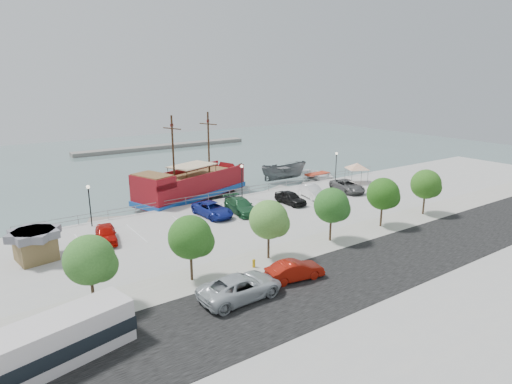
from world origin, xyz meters
TOP-DOWN VIEW (x-y plane):
  - ground at (0.00, 0.00)m, footprint 160.00×160.00m
  - land_slab at (0.00, -21.00)m, footprint 100.00×58.00m
  - street at (0.00, -16.00)m, footprint 100.00×8.00m
  - sidewalk at (0.00, -10.00)m, footprint 100.00×4.00m
  - seawall_railing at (0.00, 7.80)m, footprint 50.00×0.06m
  - far_shore at (10.00, 55.00)m, footprint 40.00×3.00m
  - pirate_ship at (-2.66, 12.88)m, footprint 18.85×10.78m
  - patrol_boat at (12.14, 13.63)m, footprint 7.69×4.62m
  - speedboat at (17.04, 11.43)m, footprint 4.98×6.85m
  - dock_west at (-14.34, 9.20)m, footprint 7.04×4.54m
  - dock_mid at (6.71, 9.20)m, footprint 7.18×4.28m
  - dock_east at (16.39, 9.20)m, footprint 6.78×3.39m
  - shed at (-23.87, 0.56)m, footprint 3.59×3.59m
  - canopy_tent at (17.99, 4.35)m, footprint 5.01×5.01m
  - street_van at (-13.44, -14.27)m, footprint 6.05×2.94m
  - street_sedan at (-8.65, -14.19)m, footprint 4.60×2.22m
  - shuttle_bus at (-24.60, -14.50)m, footprint 7.51×4.00m
  - fire_hydrant at (-10.00, -10.80)m, footprint 0.25×0.25m
  - lamp_post_left at (-18.00, 6.50)m, footprint 0.36×0.36m
  - lamp_post_mid at (0.00, 6.50)m, footprint 0.36×0.36m
  - lamp_post_right at (16.00, 6.50)m, footprint 0.36×0.36m
  - tree_a at (-21.85, -10.07)m, footprint 3.30×3.20m
  - tree_b at (-14.85, -10.07)m, footprint 3.30×3.20m
  - tree_c at (-7.85, -10.07)m, footprint 3.30×3.20m
  - tree_d at (-0.85, -10.07)m, footprint 3.30×3.20m
  - tree_e at (6.15, -10.07)m, footprint 3.30×3.20m
  - tree_f at (13.15, -10.07)m, footprint 3.30×3.20m
  - parked_car_a at (-18.01, 1.39)m, footprint 2.67×4.73m
  - parked_car_c at (-6.35, 2.53)m, footprint 2.92×5.61m
  - parked_car_d at (-3.19, 1.76)m, footprint 2.77×5.70m
  - parked_car_e at (3.52, 1.36)m, footprint 1.90×4.50m
  - parked_car_f at (7.45, 2.03)m, footprint 2.60×5.07m
  - parked_car_g at (13.27, 1.55)m, footprint 3.49×5.85m

SIDE VIEW (x-z plane):
  - ground at x=0.00m, z-range -1.00..-1.00m
  - dock_east at x=16.39m, z-range -1.00..-0.63m
  - dock_west at x=-14.34m, z-range -1.00..-0.61m
  - dock_mid at x=6.71m, z-range -1.00..-0.60m
  - land_slab at x=0.00m, z-range -1.20..0.00m
  - far_shore at x=10.00m, z-range -1.00..-0.20m
  - speedboat at x=17.04m, z-range -1.00..0.39m
  - street at x=0.00m, z-range -0.01..0.03m
  - sidewalk at x=0.00m, z-range -0.01..0.04m
  - fire_hydrant at x=-10.00m, z-range 0.03..0.76m
  - patrol_boat at x=12.14m, z-range -1.00..1.79m
  - seawall_railing at x=0.00m, z-range 0.03..1.03m
  - street_sedan at x=-8.65m, z-range 0.00..1.45m
  - parked_car_c at x=-6.35m, z-range 0.00..1.51m
  - parked_car_a at x=-18.01m, z-range 0.00..1.52m
  - parked_car_e at x=3.52m, z-range 0.00..1.52m
  - parked_car_g at x=13.27m, z-range 0.00..1.52m
  - parked_car_f at x=7.45m, z-range 0.00..1.59m
  - parked_car_d at x=-3.19m, z-range 0.00..1.60m
  - street_van at x=-13.44m, z-range 0.00..1.66m
  - pirate_ship at x=-2.66m, z-range -4.89..6.81m
  - shuttle_bus at x=-24.60m, z-range -0.04..2.47m
  - shed at x=-23.87m, z-range 0.08..2.67m
  - canopy_tent at x=17.99m, z-range 1.21..4.49m
  - lamp_post_left at x=-18.00m, z-range 0.80..5.08m
  - lamp_post_mid at x=0.00m, z-range 0.80..5.08m
  - lamp_post_right at x=16.00m, z-range 0.80..5.08m
  - tree_a at x=-21.85m, z-range 0.80..5.80m
  - tree_b at x=-14.85m, z-range 0.80..5.80m
  - tree_c at x=-7.85m, z-range 0.80..5.80m
  - tree_d at x=-0.85m, z-range 0.80..5.80m
  - tree_e at x=6.15m, z-range 0.80..5.80m
  - tree_f at x=13.15m, z-range 0.80..5.80m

